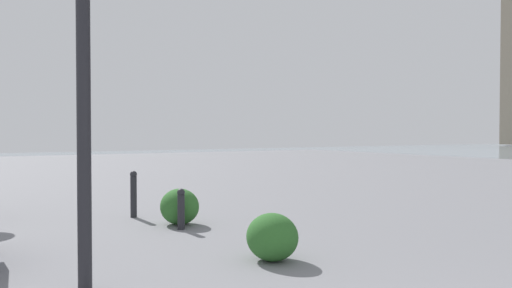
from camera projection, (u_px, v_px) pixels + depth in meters
name	position (u px, v px, depth m)	size (l,w,h in m)	color
lamppost	(83.00, 10.00, 5.13)	(0.98, 0.28, 4.30)	#232328
bollard_near	(181.00, 208.00, 8.44)	(0.13, 0.13, 0.68)	#232328
bollard_mid	(134.00, 193.00, 9.65)	(0.13, 0.13, 0.88)	#232328
shrub_low	(180.00, 207.00, 8.90)	(0.74, 0.66, 0.63)	#2D6628
shrub_round	(272.00, 237.00, 6.40)	(0.70, 0.63, 0.60)	#2D6628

